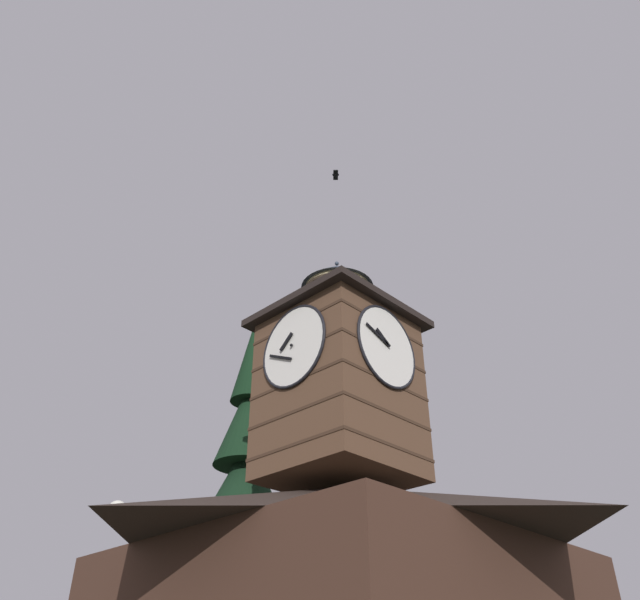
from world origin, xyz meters
name	(u,v)px	position (x,y,z in m)	size (l,w,h in m)	color
clock_tower	(339,379)	(0.66, -2.33, 10.86)	(4.87, 4.87, 8.39)	brown
pine_tree_behind	(241,553)	(-1.38, -9.48, 6.51)	(5.90, 5.90, 17.07)	#473323
moon	(117,510)	(-11.85, -39.29, 15.28)	(1.61, 1.61, 1.61)	silver
flying_bird_high	(336,175)	(0.76, -2.22, 20.06)	(0.55, 0.54, 0.16)	black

